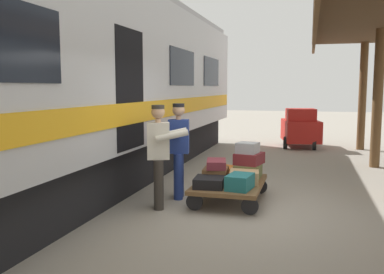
{
  "coord_description": "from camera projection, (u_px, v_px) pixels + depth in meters",
  "views": [
    {
      "loc": [
        -0.88,
        6.55,
        1.98
      ],
      "look_at": [
        1.02,
        -0.27,
        1.15
      ],
      "focal_mm": 39.47,
      "sensor_mm": 36.0,
      "label": 1
    }
  ],
  "objects": [
    {
      "name": "porter_by_door",
      "position": [
        160.0,
        153.0,
        6.88
      ],
      "size": [
        0.73,
        0.58,
        1.7
      ],
      "color": "#332D28",
      "rests_on": "ground_plane"
    },
    {
      "name": "train_car",
      "position": [
        52.0,
        83.0,
        7.43
      ],
      "size": [
        3.02,
        17.22,
        4.0
      ],
      "color": "#B7BABF",
      "rests_on": "ground_plane"
    },
    {
      "name": "suitcase_orange_carryall",
      "position": [
        221.0,
        171.0,
        7.86
      ],
      "size": [
        0.51,
        0.51,
        0.18
      ],
      "primitive_type": "cube",
      "rotation": [
        0.0,
        0.0,
        -0.11
      ],
      "color": "#CC6B23",
      "rests_on": "luggage_cart"
    },
    {
      "name": "porter_in_overalls",
      "position": [
        178.0,
        147.0,
        7.51
      ],
      "size": [
        0.71,
        0.51,
        1.7
      ],
      "color": "navy",
      "rests_on": "ground_plane"
    },
    {
      "name": "suitcase_black_hardshell",
      "position": [
        209.0,
        182.0,
        6.96
      ],
      "size": [
        0.52,
        0.55,
        0.17
      ],
      "primitive_type": "cube",
      "rotation": [
        0.0,
        0.0,
        0.08
      ],
      "color": "black",
      "rests_on": "luggage_cart"
    },
    {
      "name": "suitcase_tan_vintage",
      "position": [
        244.0,
        177.0,
        7.27
      ],
      "size": [
        0.55,
        0.53,
        0.22
      ],
      "primitive_type": "cube",
      "rotation": [
        0.0,
        0.0,
        0.12
      ],
      "color": "tan",
      "rests_on": "luggage_cart"
    },
    {
      "name": "suitcase_maroon_trunk",
      "position": [
        249.0,
        158.0,
        7.7
      ],
      "size": [
        0.54,
        0.61,
        0.21
      ],
      "primitive_type": "cube",
      "rotation": [
        0.0,
        0.0,
        -0.22
      ],
      "color": "maroon",
      "rests_on": "suitcase_olive_duffel"
    },
    {
      "name": "baggage_tug",
      "position": [
        301.0,
        128.0,
        14.01
      ],
      "size": [
        1.4,
        1.87,
        1.3
      ],
      "color": "#B21E19",
      "rests_on": "ground_plane"
    },
    {
      "name": "suitcase_teal_softside",
      "position": [
        240.0,
        182.0,
        6.82
      ],
      "size": [
        0.43,
        0.57,
        0.24
      ],
      "primitive_type": "cube",
      "rotation": [
        0.0,
        0.0,
        -0.14
      ],
      "color": "#1E666B",
      "rests_on": "luggage_cart"
    },
    {
      "name": "suitcase_gray_aluminum",
      "position": [
        248.0,
        148.0,
        7.65
      ],
      "size": [
        0.42,
        0.43,
        0.19
      ],
      "primitive_type": "cube",
      "rotation": [
        0.0,
        0.0,
        -0.2
      ],
      "color": "#9EA0A5",
      "rests_on": "suitcase_maroon_trunk"
    },
    {
      "name": "suitcase_olive_duffel",
      "position": [
        248.0,
        171.0,
        7.72
      ],
      "size": [
        0.46,
        0.62,
        0.25
      ],
      "primitive_type": "cube",
      "rotation": [
        0.0,
        0.0,
        -0.01
      ],
      "color": "brown",
      "rests_on": "luggage_cart"
    },
    {
      "name": "ground_plane",
      "position": [
        249.0,
        212.0,
        6.73
      ],
      "size": [
        60.0,
        60.0,
        0.0
      ],
      "primitive_type": "plane",
      "color": "gray"
    },
    {
      "name": "suitcase_brown_leather",
      "position": [
        216.0,
        175.0,
        7.41
      ],
      "size": [
        0.46,
        0.53,
        0.23
      ],
      "primitive_type": "cube",
      "rotation": [
        0.0,
        0.0,
        0.09
      ],
      "color": "brown",
      "rests_on": "luggage_cart"
    },
    {
      "name": "luggage_cart",
      "position": [
        230.0,
        185.0,
        7.36
      ],
      "size": [
        1.17,
        1.72,
        0.35
      ],
      "color": "brown",
      "rests_on": "ground_plane"
    },
    {
      "name": "suitcase_burgundy_valise",
      "position": [
        216.0,
        164.0,
        7.4
      ],
      "size": [
        0.44,
        0.61,
        0.14
      ],
      "primitive_type": "cube",
      "rotation": [
        0.0,
        0.0,
        0.21
      ],
      "color": "maroon",
      "rests_on": "suitcase_brown_leather"
    }
  ]
}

